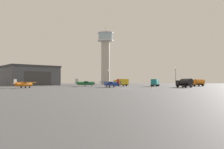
{
  "coord_description": "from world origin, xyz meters",
  "views": [
    {
      "loc": [
        -3.47,
        -66.25,
        2.01
      ],
      "look_at": [
        -4.97,
        28.96,
        5.02
      ],
      "focal_mm": 36.15,
      "sensor_mm": 36.0,
      "label": 1
    }
  ],
  "objects_px": {
    "airplane_orange": "(24,84)",
    "truck_fuel_tanker_orange": "(197,82)",
    "airplane_green": "(85,83)",
    "truck_box_teal": "(155,82)",
    "light_post_west": "(108,76)",
    "traffic_cone_near_left": "(152,87)",
    "truck_box_yellow": "(122,82)",
    "light_post_east": "(176,75)",
    "truck_fuel_tanker_black": "(185,83)",
    "control_tower": "(105,53)",
    "airplane_blue": "(111,83)"
  },
  "relations": [
    {
      "from": "truck_box_teal",
      "to": "light_post_east",
      "type": "bearing_deg",
      "value": -21.47
    },
    {
      "from": "traffic_cone_near_left",
      "to": "truck_box_teal",
      "type": "bearing_deg",
      "value": 77.5
    },
    {
      "from": "truck_fuel_tanker_black",
      "to": "truck_box_yellow",
      "type": "distance_m",
      "value": 31.09
    },
    {
      "from": "truck_fuel_tanker_black",
      "to": "control_tower",
      "type": "bearing_deg",
      "value": 3.33
    },
    {
      "from": "airplane_green",
      "to": "truck_fuel_tanker_black",
      "type": "bearing_deg",
      "value": -27.9
    },
    {
      "from": "truck_box_yellow",
      "to": "light_post_west",
      "type": "height_order",
      "value": "light_post_west"
    },
    {
      "from": "airplane_blue",
      "to": "traffic_cone_near_left",
      "type": "distance_m",
      "value": 14.4
    },
    {
      "from": "truck_box_teal",
      "to": "traffic_cone_near_left",
      "type": "distance_m",
      "value": 22.72
    },
    {
      "from": "truck_fuel_tanker_black",
      "to": "light_post_west",
      "type": "bearing_deg",
      "value": 19.59
    },
    {
      "from": "airplane_orange",
      "to": "truck_fuel_tanker_orange",
      "type": "relative_size",
      "value": 1.21
    },
    {
      "from": "truck_fuel_tanker_orange",
      "to": "traffic_cone_near_left",
      "type": "height_order",
      "value": "truck_fuel_tanker_orange"
    },
    {
      "from": "light_post_east",
      "to": "traffic_cone_near_left",
      "type": "distance_m",
      "value": 40.98
    },
    {
      "from": "truck_box_teal",
      "to": "truck_box_yellow",
      "type": "height_order",
      "value": "truck_box_yellow"
    },
    {
      "from": "truck_box_teal",
      "to": "traffic_cone_near_left",
      "type": "bearing_deg",
      "value": -173.34
    },
    {
      "from": "truck_fuel_tanker_black",
      "to": "truck_box_teal",
      "type": "distance_m",
      "value": 18.87
    },
    {
      "from": "airplane_green",
      "to": "traffic_cone_near_left",
      "type": "distance_m",
      "value": 31.27
    },
    {
      "from": "truck_box_teal",
      "to": "light_post_west",
      "type": "height_order",
      "value": "light_post_west"
    },
    {
      "from": "truck_box_teal",
      "to": "traffic_cone_near_left",
      "type": "height_order",
      "value": "truck_box_teal"
    },
    {
      "from": "airplane_blue",
      "to": "truck_box_yellow",
      "type": "relative_size",
      "value": 1.18
    },
    {
      "from": "truck_box_yellow",
      "to": "light_post_east",
      "type": "relative_size",
      "value": 0.78
    },
    {
      "from": "airplane_blue",
      "to": "airplane_green",
      "type": "distance_m",
      "value": 17.79
    },
    {
      "from": "airplane_blue",
      "to": "airplane_green",
      "type": "xyz_separation_m",
      "value": [
        -11.0,
        13.98,
        0.14
      ]
    },
    {
      "from": "light_post_west",
      "to": "truck_box_yellow",
      "type": "bearing_deg",
      "value": -53.06
    },
    {
      "from": "airplane_orange",
      "to": "truck_fuel_tanker_black",
      "type": "height_order",
      "value": "truck_fuel_tanker_black"
    },
    {
      "from": "truck_fuel_tanker_black",
      "to": "truck_fuel_tanker_orange",
      "type": "bearing_deg",
      "value": -51.91
    },
    {
      "from": "traffic_cone_near_left",
      "to": "airplane_blue",
      "type": "bearing_deg",
      "value": 155.7
    },
    {
      "from": "control_tower",
      "to": "light_post_east",
      "type": "height_order",
      "value": "control_tower"
    },
    {
      "from": "traffic_cone_near_left",
      "to": "light_post_east",
      "type": "bearing_deg",
      "value": 64.59
    },
    {
      "from": "airplane_orange",
      "to": "truck_box_yellow",
      "type": "relative_size",
      "value": 1.29
    },
    {
      "from": "truck_box_yellow",
      "to": "truck_fuel_tanker_orange",
      "type": "relative_size",
      "value": 0.94
    },
    {
      "from": "truck_fuel_tanker_black",
      "to": "truck_box_teal",
      "type": "height_order",
      "value": "truck_fuel_tanker_black"
    },
    {
      "from": "truck_box_yellow",
      "to": "traffic_cone_near_left",
      "type": "bearing_deg",
      "value": 69.82
    },
    {
      "from": "control_tower",
      "to": "light_post_west",
      "type": "xyz_separation_m",
      "value": [
        2.89,
        -33.84,
        -15.49
      ]
    },
    {
      "from": "light_post_east",
      "to": "control_tower",
      "type": "bearing_deg",
      "value": 137.18
    },
    {
      "from": "truck_box_teal",
      "to": "truck_fuel_tanker_orange",
      "type": "bearing_deg",
      "value": -66.25
    },
    {
      "from": "airplane_blue",
      "to": "truck_box_yellow",
      "type": "bearing_deg",
      "value": -56.56
    },
    {
      "from": "airplane_green",
      "to": "truck_box_teal",
      "type": "height_order",
      "value": "airplane_green"
    },
    {
      "from": "airplane_orange",
      "to": "truck_fuel_tanker_black",
      "type": "distance_m",
      "value": 52.76
    },
    {
      "from": "airplane_green",
      "to": "truck_fuel_tanker_orange",
      "type": "relative_size",
      "value": 1.51
    },
    {
      "from": "airplane_green",
      "to": "light_post_west",
      "type": "height_order",
      "value": "light_post_west"
    },
    {
      "from": "control_tower",
      "to": "light_post_east",
      "type": "bearing_deg",
      "value": -42.82
    },
    {
      "from": "airplane_orange",
      "to": "traffic_cone_near_left",
      "type": "bearing_deg",
      "value": -55.93
    },
    {
      "from": "airplane_green",
      "to": "truck_box_teal",
      "type": "relative_size",
      "value": 1.45
    },
    {
      "from": "truck_fuel_tanker_orange",
      "to": "traffic_cone_near_left",
      "type": "bearing_deg",
      "value": 21.89
    },
    {
      "from": "control_tower",
      "to": "truck_box_teal",
      "type": "height_order",
      "value": "control_tower"
    },
    {
      "from": "truck_box_yellow",
      "to": "light_post_west",
      "type": "xyz_separation_m",
      "value": [
        -6.19,
        8.24,
        2.76
      ]
    },
    {
      "from": "airplane_orange",
      "to": "truck_box_teal",
      "type": "relative_size",
      "value": 1.16
    },
    {
      "from": "airplane_orange",
      "to": "traffic_cone_near_left",
      "type": "distance_m",
      "value": 40.28
    },
    {
      "from": "truck_box_teal",
      "to": "traffic_cone_near_left",
      "type": "relative_size",
      "value": 12.47
    },
    {
      "from": "truck_fuel_tanker_black",
      "to": "light_post_east",
      "type": "height_order",
      "value": "light_post_east"
    }
  ]
}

